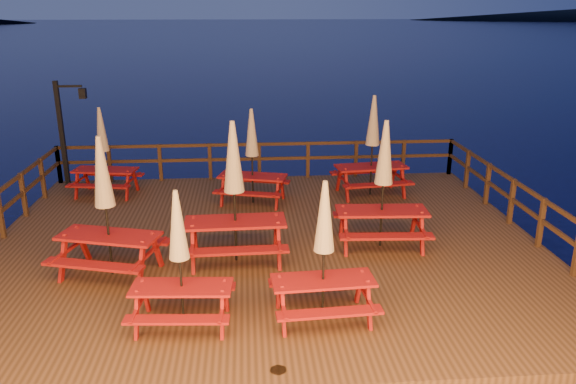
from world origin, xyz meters
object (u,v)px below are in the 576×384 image
lamp_post (66,124)px  picnic_table_0 (252,155)px  picnic_table_2 (180,257)px  picnic_table_1 (372,144)px

lamp_post → picnic_table_0: 5.52m
picnic_table_2 → picnic_table_1: bearing=59.0°
picnic_table_1 → picnic_table_2: (-4.46, -6.34, -0.22)m
lamp_post → picnic_table_0: size_ratio=1.20×
picnic_table_1 → picnic_table_0: bearing=-179.6°
picnic_table_1 → picnic_table_2: 7.75m
picnic_table_2 → picnic_table_0: bearing=82.3°
lamp_post → picnic_table_0: (5.16, -1.90, -0.50)m
picnic_table_0 → picnic_table_1: picnic_table_1 is taller
picnic_table_1 → picnic_table_2: size_ratio=1.19×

